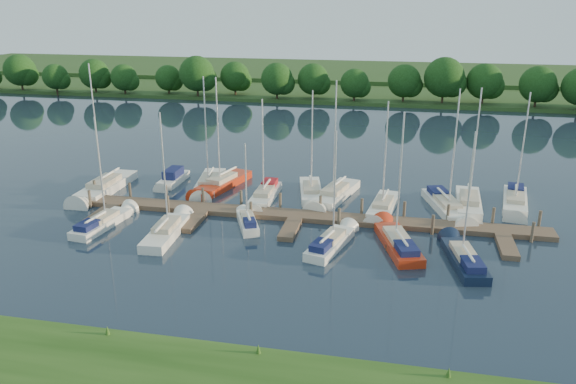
% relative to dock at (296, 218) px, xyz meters
% --- Properties ---
extents(ground, '(260.00, 260.00, 0.00)m').
position_rel_dock_xyz_m(ground, '(0.00, -7.31, -0.20)').
color(ground, '#1A2735').
rests_on(ground, ground).
extents(dock, '(40.00, 6.00, 0.40)m').
position_rel_dock_xyz_m(dock, '(0.00, 0.00, 0.00)').
color(dock, brown).
rests_on(dock, ground).
extents(mooring_pilings, '(38.24, 2.84, 2.00)m').
position_rel_dock_xyz_m(mooring_pilings, '(0.00, 1.13, 0.40)').
color(mooring_pilings, '#473D33').
rests_on(mooring_pilings, ground).
extents(far_shore, '(180.00, 30.00, 0.60)m').
position_rel_dock_xyz_m(far_shore, '(0.00, 67.69, 0.10)').
color(far_shore, '#27441A').
rests_on(far_shore, ground).
extents(distant_hill, '(220.00, 40.00, 1.40)m').
position_rel_dock_xyz_m(distant_hill, '(0.00, 92.69, 0.50)').
color(distant_hill, '#335425').
rests_on(distant_hill, ground).
extents(treeline, '(145.76, 9.56, 8.15)m').
position_rel_dock_xyz_m(treeline, '(1.51, 54.30, 3.88)').
color(treeline, '#38281C').
rests_on(treeline, ground).
extents(sailboat_n_0, '(2.33, 9.64, 12.34)m').
position_rel_dock_xyz_m(sailboat_n_0, '(-18.98, 3.54, 0.08)').
color(sailboat_n_0, white).
rests_on(sailboat_n_0, ground).
extents(motorboat, '(1.61, 5.42, 1.80)m').
position_rel_dock_xyz_m(motorboat, '(-13.65, 7.19, 0.17)').
color(motorboat, white).
rests_on(motorboat, ground).
extents(sailboat_n_2, '(3.26, 8.79, 10.93)m').
position_rel_dock_xyz_m(sailboat_n_2, '(-9.81, 6.80, 0.06)').
color(sailboat_n_2, white).
rests_on(sailboat_n_2, ground).
extents(sailboat_n_3, '(3.80, 8.61, 10.97)m').
position_rel_dock_xyz_m(sailboat_n_3, '(-8.56, 6.91, 0.08)').
color(sailboat_n_3, '#B82B11').
rests_on(sailboat_n_3, ground).
extents(sailboat_n_4, '(1.80, 7.39, 9.56)m').
position_rel_dock_xyz_m(sailboat_n_4, '(-3.70, 4.41, 0.13)').
color(sailboat_n_4, white).
rests_on(sailboat_n_4, ground).
extents(sailboat_n_5, '(3.24, 8.01, 10.08)m').
position_rel_dock_xyz_m(sailboat_n_5, '(0.24, 6.23, 0.07)').
color(sailboat_n_5, white).
rests_on(sailboat_n_5, ground).
extents(sailboat_n_6, '(3.80, 8.75, 11.10)m').
position_rel_dock_xyz_m(sailboat_n_6, '(2.43, 5.92, 0.08)').
color(sailboat_n_6, white).
rests_on(sailboat_n_6, ground).
extents(sailboat_n_7, '(2.68, 7.78, 9.77)m').
position_rel_dock_xyz_m(sailboat_n_7, '(6.85, 3.72, 0.07)').
color(sailboat_n_7, white).
rests_on(sailboat_n_7, ground).
extents(sailboat_n_8, '(3.95, 8.62, 10.81)m').
position_rel_dock_xyz_m(sailboat_n_8, '(12.21, 4.94, 0.11)').
color(sailboat_n_8, white).
rests_on(sailboat_n_8, ground).
extents(sailboat_n_9, '(2.41, 8.47, 10.93)m').
position_rel_dock_xyz_m(sailboat_n_9, '(14.06, 5.69, 0.09)').
color(sailboat_n_9, white).
rests_on(sailboat_n_9, ground).
extents(sailboat_n_10, '(3.02, 8.24, 10.35)m').
position_rel_dock_xyz_m(sailboat_n_10, '(18.13, 7.34, 0.12)').
color(sailboat_n_10, white).
rests_on(sailboat_n_10, ground).
extents(sailboat_s_0, '(2.37, 7.17, 9.07)m').
position_rel_dock_xyz_m(sailboat_s_0, '(-14.79, -4.25, 0.11)').
color(sailboat_s_0, white).
rests_on(sailboat_s_0, ground).
extents(sailboat_s_1, '(2.19, 7.68, 9.88)m').
position_rel_dock_xyz_m(sailboat_s_1, '(-9.07, -4.90, 0.08)').
color(sailboat_s_1, white).
rests_on(sailboat_s_1, ground).
extents(sailboat_s_2, '(2.96, 5.24, 7.05)m').
position_rel_dock_xyz_m(sailboat_s_2, '(-3.53, -1.92, 0.12)').
color(sailboat_s_2, white).
rests_on(sailboat_s_2, ground).
extents(sailboat_s_3, '(3.11, 7.01, 8.95)m').
position_rel_dock_xyz_m(sailboat_s_3, '(3.50, -4.51, 0.12)').
color(sailboat_s_3, white).
rests_on(sailboat_s_3, ground).
extents(sailboat_s_4, '(3.83, 8.09, 10.20)m').
position_rel_dock_xyz_m(sailboat_s_4, '(8.21, -3.42, 0.11)').
color(sailboat_s_4, '#B82B11').
rests_on(sailboat_s_4, ground).
extents(sailboat_s_5, '(2.87, 7.50, 9.49)m').
position_rel_dock_xyz_m(sailboat_s_5, '(12.72, -5.29, 0.11)').
color(sailboat_s_5, black).
rests_on(sailboat_s_5, ground).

